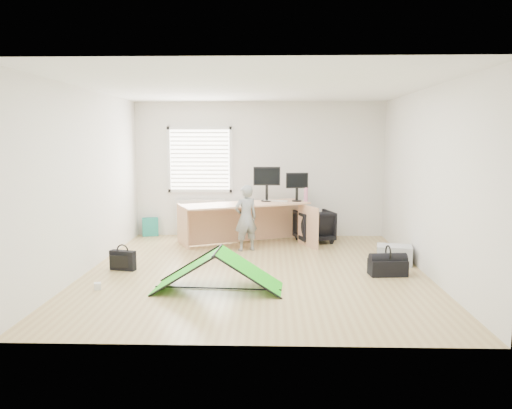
{
  "coord_description": "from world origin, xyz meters",
  "views": [
    {
      "loc": [
        0.23,
        -7.3,
        1.97
      ],
      "look_at": [
        0.0,
        0.4,
        0.95
      ],
      "focal_mm": 35.0,
      "sensor_mm": 36.0,
      "label": 1
    }
  ],
  "objects_px": {
    "desk": "(245,225)",
    "office_chair": "(314,226)",
    "monitor_left": "(267,189)",
    "monitor_right": "(297,191)",
    "filing_cabinet": "(236,223)",
    "laptop_bag": "(123,260)",
    "person": "(246,218)",
    "storage_crate": "(394,255)",
    "duffel_bag": "(388,267)",
    "thermos": "(306,194)",
    "kite": "(218,270)"
  },
  "relations": [
    {
      "from": "filing_cabinet",
      "to": "monitor_right",
      "type": "distance_m",
      "value": 1.42
    },
    {
      "from": "monitor_right",
      "to": "kite",
      "type": "height_order",
      "value": "monitor_right"
    },
    {
      "from": "office_chair",
      "to": "storage_crate",
      "type": "xyz_separation_m",
      "value": [
        1.12,
        -1.68,
        -0.16
      ]
    },
    {
      "from": "office_chair",
      "to": "kite",
      "type": "bearing_deg",
      "value": 47.91
    },
    {
      "from": "desk",
      "to": "filing_cabinet",
      "type": "xyz_separation_m",
      "value": [
        -0.22,
        0.72,
        -0.09
      ]
    },
    {
      "from": "kite",
      "to": "storage_crate",
      "type": "distance_m",
      "value": 3.0
    },
    {
      "from": "thermos",
      "to": "duffel_bag",
      "type": "xyz_separation_m",
      "value": [
        1.04,
        -2.26,
        -0.81
      ]
    },
    {
      "from": "filing_cabinet",
      "to": "laptop_bag",
      "type": "distance_m",
      "value": 2.91
    },
    {
      "from": "duffel_bag",
      "to": "monitor_left",
      "type": "bearing_deg",
      "value": 123.05
    },
    {
      "from": "desk",
      "to": "laptop_bag",
      "type": "height_order",
      "value": "desk"
    },
    {
      "from": "monitor_left",
      "to": "person",
      "type": "bearing_deg",
      "value": -117.71
    },
    {
      "from": "desk",
      "to": "thermos",
      "type": "height_order",
      "value": "thermos"
    },
    {
      "from": "thermos",
      "to": "laptop_bag",
      "type": "relative_size",
      "value": 0.66
    },
    {
      "from": "monitor_right",
      "to": "duffel_bag",
      "type": "relative_size",
      "value": 0.78
    },
    {
      "from": "filing_cabinet",
      "to": "duffel_bag",
      "type": "bearing_deg",
      "value": -72.27
    },
    {
      "from": "person",
      "to": "storage_crate",
      "type": "xyz_separation_m",
      "value": [
        2.39,
        -0.89,
        -0.43
      ]
    },
    {
      "from": "thermos",
      "to": "duffel_bag",
      "type": "relative_size",
      "value": 0.49
    },
    {
      "from": "duffel_bag",
      "to": "filing_cabinet",
      "type": "bearing_deg",
      "value": 126.72
    },
    {
      "from": "monitor_right",
      "to": "laptop_bag",
      "type": "xyz_separation_m",
      "value": [
        -2.72,
        -2.07,
        -0.85
      ]
    },
    {
      "from": "desk",
      "to": "laptop_bag",
      "type": "xyz_separation_m",
      "value": [
        -1.76,
        -1.74,
        -0.25
      ]
    },
    {
      "from": "desk",
      "to": "storage_crate",
      "type": "distance_m",
      "value": 2.74
    },
    {
      "from": "person",
      "to": "storage_crate",
      "type": "distance_m",
      "value": 2.59
    },
    {
      "from": "desk",
      "to": "thermos",
      "type": "relative_size",
      "value": 8.93
    },
    {
      "from": "monitor_left",
      "to": "duffel_bag",
      "type": "relative_size",
      "value": 0.94
    },
    {
      "from": "person",
      "to": "office_chair",
      "type": "bearing_deg",
      "value": -173.63
    },
    {
      "from": "monitor_left",
      "to": "monitor_right",
      "type": "xyz_separation_m",
      "value": [
        0.57,
        0.01,
        -0.04
      ]
    },
    {
      "from": "desk",
      "to": "monitor_left",
      "type": "relative_size",
      "value": 4.68
    },
    {
      "from": "monitor_right",
      "to": "office_chair",
      "type": "distance_m",
      "value": 0.77
    },
    {
      "from": "office_chair",
      "to": "duffel_bag",
      "type": "distance_m",
      "value": 2.51
    },
    {
      "from": "person",
      "to": "monitor_left",
      "type": "bearing_deg",
      "value": -143.28
    },
    {
      "from": "filing_cabinet",
      "to": "storage_crate",
      "type": "relative_size",
      "value": 1.16
    },
    {
      "from": "thermos",
      "to": "laptop_bag",
      "type": "xyz_separation_m",
      "value": [
        -2.89,
        -2.08,
        -0.78
      ]
    },
    {
      "from": "office_chair",
      "to": "laptop_bag",
      "type": "xyz_separation_m",
      "value": [
        -3.06,
        -2.16,
        -0.16
      ]
    },
    {
      "from": "kite",
      "to": "storage_crate",
      "type": "relative_size",
      "value": 3.16
    },
    {
      "from": "monitor_right",
      "to": "duffel_bag",
      "type": "bearing_deg",
      "value": -69.19
    },
    {
      "from": "laptop_bag",
      "to": "desk",
      "type": "bearing_deg",
      "value": 59.8
    },
    {
      "from": "filing_cabinet",
      "to": "monitor_left",
      "type": "height_order",
      "value": "monitor_left"
    },
    {
      "from": "thermos",
      "to": "duffel_bag",
      "type": "height_order",
      "value": "thermos"
    },
    {
      "from": "desk",
      "to": "office_chair",
      "type": "xyz_separation_m",
      "value": [
        1.3,
        0.42,
        -0.09
      ]
    },
    {
      "from": "desk",
      "to": "office_chair",
      "type": "height_order",
      "value": "desk"
    },
    {
      "from": "monitor_right",
      "to": "person",
      "type": "bearing_deg",
      "value": -150.43
    },
    {
      "from": "filing_cabinet",
      "to": "monitor_left",
      "type": "bearing_deg",
      "value": -57.78
    },
    {
      "from": "monitor_left",
      "to": "monitor_right",
      "type": "distance_m",
      "value": 0.57
    },
    {
      "from": "laptop_bag",
      "to": "office_chair",
      "type": "bearing_deg",
      "value": 50.34
    },
    {
      "from": "storage_crate",
      "to": "laptop_bag",
      "type": "relative_size",
      "value": 1.35
    },
    {
      "from": "person",
      "to": "duffel_bag",
      "type": "distance_m",
      "value": 2.68
    },
    {
      "from": "office_chair",
      "to": "duffel_bag",
      "type": "xyz_separation_m",
      "value": [
        0.87,
        -2.34,
        -0.19
      ]
    },
    {
      "from": "monitor_left",
      "to": "thermos",
      "type": "relative_size",
      "value": 1.91
    },
    {
      "from": "thermos",
      "to": "storage_crate",
      "type": "relative_size",
      "value": 0.49
    },
    {
      "from": "monitor_left",
      "to": "office_chair",
      "type": "distance_m",
      "value": 1.17
    }
  ]
}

